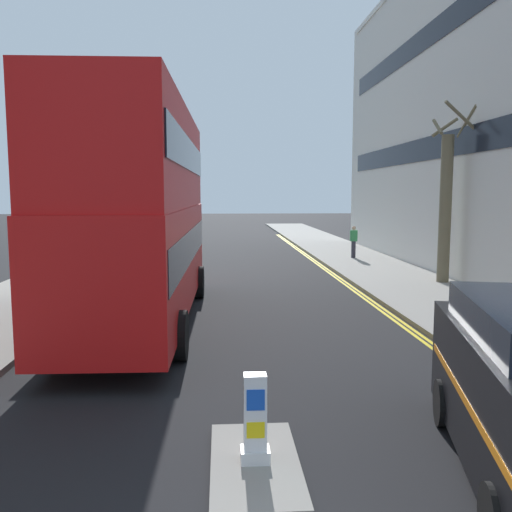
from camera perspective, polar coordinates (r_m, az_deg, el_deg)
sidewalk_right at (r=20.31m, az=16.20°, el=-3.11°), size 4.00×80.00×0.14m
sidewalk_left at (r=20.05m, az=-21.43°, el=-3.43°), size 4.00×80.00×0.14m
kerb_line_outer at (r=17.81m, az=12.01°, el=-4.55°), size 0.10×56.00×0.01m
kerb_line_inner at (r=17.77m, az=11.51°, el=-4.56°), size 0.10×56.00×0.01m
traffic_island at (r=7.21m, az=-0.09°, el=-21.09°), size 1.10×2.20×0.10m
keep_left_bollard at (r=6.96m, az=-0.09°, el=-17.03°), size 0.36×0.28×1.11m
double_decker_bus_away at (r=14.38m, az=-11.92°, el=4.98°), size 2.95×10.85×5.64m
pedestrian_far at (r=28.01m, az=10.22°, el=1.54°), size 0.34×0.22×1.62m
street_tree_near at (r=21.06m, az=19.35°, el=5.25°), size 1.50×1.67×6.43m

